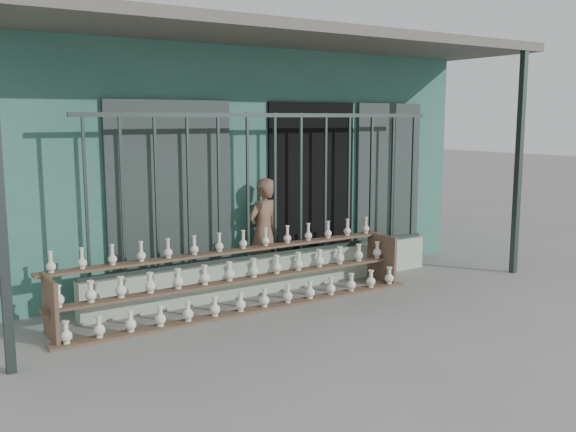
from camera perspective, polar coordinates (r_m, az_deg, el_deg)
ground at (r=7.26m, az=4.35°, el=-8.83°), size 60.00×60.00×0.00m
workshop_building at (r=10.62m, az=-9.56°, el=5.53°), size 7.40×6.60×3.21m
parapet_wall at (r=8.23m, az=-1.14°, el=-5.07°), size 5.00×0.20×0.45m
security_fence at (r=8.04m, az=-1.17°, el=2.73°), size 5.00×0.04×1.80m
shelf_rack at (r=7.50m, az=-4.08°, el=-5.37°), size 4.50×0.68×0.85m
elderly_woman at (r=8.36m, az=-2.22°, el=-1.47°), size 0.59×0.48×1.42m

